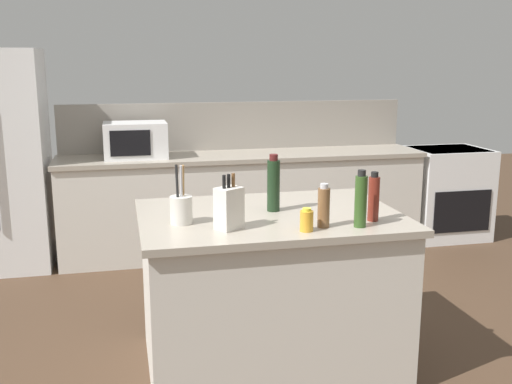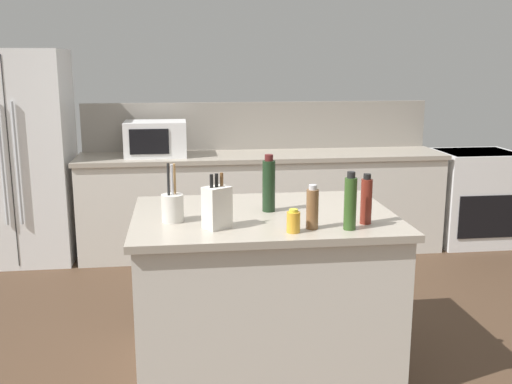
{
  "view_description": "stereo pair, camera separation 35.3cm",
  "coord_description": "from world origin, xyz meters",
  "px_view_note": "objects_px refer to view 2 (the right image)",
  "views": [
    {
      "loc": [
        -0.81,
        -3.22,
        1.8
      ],
      "look_at": [
        0.0,
        0.35,
        0.99
      ],
      "focal_mm": 42.0,
      "sensor_mm": 36.0,
      "label": 1
    },
    {
      "loc": [
        -0.47,
        -3.28,
        1.8
      ],
      "look_at": [
        0.0,
        0.35,
        0.99
      ],
      "focal_mm": 42.0,
      "sensor_mm": 36.0,
      "label": 2
    }
  ],
  "objects_px": {
    "olive_oil_bottle": "(350,203)",
    "range_oven": "(474,197)",
    "refrigerator": "(21,157)",
    "pepper_grinder": "(312,208)",
    "microwave": "(156,139)",
    "utensil_crock": "(173,207)",
    "vinegar_bottle": "(366,200)",
    "honey_jar": "(293,222)",
    "knife_block": "(217,207)",
    "wine_bottle": "(269,185)"
  },
  "relations": [
    {
      "from": "refrigerator",
      "to": "wine_bottle",
      "type": "bearing_deg",
      "value": -48.85
    },
    {
      "from": "vinegar_bottle",
      "to": "refrigerator",
      "type": "bearing_deg",
      "value": 133.46
    },
    {
      "from": "knife_block",
      "to": "wine_bottle",
      "type": "xyz_separation_m",
      "value": [
        0.32,
        0.32,
        0.04
      ]
    },
    {
      "from": "utensil_crock",
      "to": "olive_oil_bottle",
      "type": "bearing_deg",
      "value": -16.72
    },
    {
      "from": "refrigerator",
      "to": "vinegar_bottle",
      "type": "bearing_deg",
      "value": -46.54
    },
    {
      "from": "vinegar_bottle",
      "to": "pepper_grinder",
      "type": "relative_size",
      "value": 1.16
    },
    {
      "from": "refrigerator",
      "to": "olive_oil_bottle",
      "type": "bearing_deg",
      "value": -49.07
    },
    {
      "from": "range_oven",
      "to": "utensil_crock",
      "type": "relative_size",
      "value": 2.87
    },
    {
      "from": "microwave",
      "to": "utensil_crock",
      "type": "relative_size",
      "value": 1.72
    },
    {
      "from": "vinegar_bottle",
      "to": "pepper_grinder",
      "type": "distance_m",
      "value": 0.31
    },
    {
      "from": "microwave",
      "to": "vinegar_bottle",
      "type": "xyz_separation_m",
      "value": [
        1.19,
        -2.48,
        -0.03
      ]
    },
    {
      "from": "utensil_crock",
      "to": "honey_jar",
      "type": "bearing_deg",
      "value": -25.4
    },
    {
      "from": "pepper_grinder",
      "to": "knife_block",
      "type": "bearing_deg",
      "value": 171.24
    },
    {
      "from": "knife_block",
      "to": "honey_jar",
      "type": "xyz_separation_m",
      "value": [
        0.38,
        -0.13,
        -0.06
      ]
    },
    {
      "from": "knife_block",
      "to": "utensil_crock",
      "type": "xyz_separation_m",
      "value": [
        -0.23,
        0.16,
        -0.03
      ]
    },
    {
      "from": "utensil_crock",
      "to": "pepper_grinder",
      "type": "relative_size",
      "value": 1.37
    },
    {
      "from": "refrigerator",
      "to": "olive_oil_bottle",
      "type": "relative_size",
      "value": 6.22
    },
    {
      "from": "range_oven",
      "to": "honey_jar",
      "type": "relative_size",
      "value": 7.55
    },
    {
      "from": "wine_bottle",
      "to": "knife_block",
      "type": "bearing_deg",
      "value": -135.09
    },
    {
      "from": "range_oven",
      "to": "vinegar_bottle",
      "type": "xyz_separation_m",
      "value": [
        -1.91,
        -2.48,
        0.6
      ]
    },
    {
      "from": "refrigerator",
      "to": "microwave",
      "type": "bearing_deg",
      "value": -2.45
    },
    {
      "from": "range_oven",
      "to": "honey_jar",
      "type": "distance_m",
      "value": 3.52
    },
    {
      "from": "honey_jar",
      "to": "wine_bottle",
      "type": "distance_m",
      "value": 0.46
    },
    {
      "from": "refrigerator",
      "to": "vinegar_bottle",
      "type": "xyz_separation_m",
      "value": [
        2.39,
        -2.53,
        0.12
      ]
    },
    {
      "from": "refrigerator",
      "to": "range_oven",
      "type": "distance_m",
      "value": 4.33
    },
    {
      "from": "refrigerator",
      "to": "pepper_grinder",
      "type": "xyz_separation_m",
      "value": [
        2.09,
        -2.59,
        0.1
      ]
    },
    {
      "from": "knife_block",
      "to": "pepper_grinder",
      "type": "xyz_separation_m",
      "value": [
        0.49,
        -0.08,
        -0.0
      ]
    },
    {
      "from": "microwave",
      "to": "wine_bottle",
      "type": "height_order",
      "value": "wine_bottle"
    },
    {
      "from": "vinegar_bottle",
      "to": "wine_bottle",
      "type": "height_order",
      "value": "wine_bottle"
    },
    {
      "from": "range_oven",
      "to": "vinegar_bottle",
      "type": "relative_size",
      "value": 3.39
    },
    {
      "from": "refrigerator",
      "to": "wine_bottle",
      "type": "distance_m",
      "value": 2.92
    },
    {
      "from": "utensil_crock",
      "to": "wine_bottle",
      "type": "xyz_separation_m",
      "value": [
        0.55,
        0.16,
        0.07
      ]
    },
    {
      "from": "range_oven",
      "to": "wine_bottle",
      "type": "height_order",
      "value": "wine_bottle"
    },
    {
      "from": "pepper_grinder",
      "to": "olive_oil_bottle",
      "type": "bearing_deg",
      "value": -11.18
    },
    {
      "from": "refrigerator",
      "to": "utensil_crock",
      "type": "distance_m",
      "value": 2.72
    },
    {
      "from": "range_oven",
      "to": "utensil_crock",
      "type": "height_order",
      "value": "utensil_crock"
    },
    {
      "from": "honey_jar",
      "to": "wine_bottle",
      "type": "relative_size",
      "value": 0.37
    },
    {
      "from": "knife_block",
      "to": "honey_jar",
      "type": "distance_m",
      "value": 0.4
    },
    {
      "from": "utensil_crock",
      "to": "vinegar_bottle",
      "type": "height_order",
      "value": "utensil_crock"
    },
    {
      "from": "olive_oil_bottle",
      "to": "range_oven",
      "type": "bearing_deg",
      "value": 51.74
    },
    {
      "from": "refrigerator",
      "to": "wine_bottle",
      "type": "relative_size",
      "value": 5.69
    },
    {
      "from": "refrigerator",
      "to": "knife_block",
      "type": "distance_m",
      "value": 2.98
    },
    {
      "from": "microwave",
      "to": "pepper_grinder",
      "type": "bearing_deg",
      "value": -70.71
    },
    {
      "from": "vinegar_bottle",
      "to": "knife_block",
      "type": "bearing_deg",
      "value": 179.06
    },
    {
      "from": "knife_block",
      "to": "vinegar_bottle",
      "type": "height_order",
      "value": "knife_block"
    },
    {
      "from": "knife_block",
      "to": "honey_jar",
      "type": "height_order",
      "value": "knife_block"
    },
    {
      "from": "microwave",
      "to": "knife_block",
      "type": "distance_m",
      "value": 2.49
    },
    {
      "from": "refrigerator",
      "to": "pepper_grinder",
      "type": "relative_size",
      "value": 8.12
    },
    {
      "from": "wine_bottle",
      "to": "refrigerator",
      "type": "bearing_deg",
      "value": 131.15
    },
    {
      "from": "utensil_crock",
      "to": "honey_jar",
      "type": "distance_m",
      "value": 0.68
    }
  ]
}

